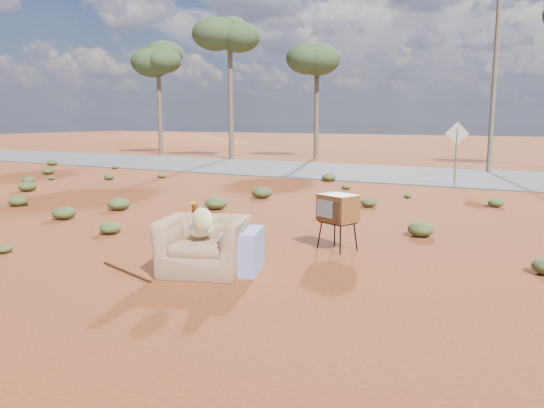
% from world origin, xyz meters
% --- Properties ---
extents(ground, '(140.00, 140.00, 0.00)m').
position_xyz_m(ground, '(0.00, 0.00, 0.00)').
color(ground, brown).
rests_on(ground, ground).
extents(highway, '(140.00, 7.00, 0.04)m').
position_xyz_m(highway, '(0.00, 15.00, 0.02)').
color(highway, '#565659').
rests_on(highway, ground).
extents(dirt_mound, '(26.00, 18.00, 2.00)m').
position_xyz_m(dirt_mound, '(-30.00, 34.00, 0.00)').
color(dirt_mound, '#9C4C25').
rests_on(dirt_mound, ground).
extents(armchair, '(1.61, 1.35, 1.09)m').
position_xyz_m(armchair, '(-0.00, -0.43, 0.51)').
color(armchair, '#926D4F').
rests_on(armchair, ground).
extents(tv_unit, '(0.75, 0.68, 0.99)m').
position_xyz_m(tv_unit, '(1.19, 1.74, 0.73)').
color(tv_unit, black).
rests_on(tv_unit, ground).
extents(side_table, '(0.53, 0.53, 0.89)m').
position_xyz_m(side_table, '(-0.74, 0.25, 0.65)').
color(side_table, '#3A2815').
rests_on(side_table, ground).
extents(rusty_bar, '(1.34, 0.48, 0.04)m').
position_xyz_m(rusty_bar, '(-1.08, -1.10, 0.02)').
color(rusty_bar, '#472412').
rests_on(rusty_bar, ground).
extents(road_sign, '(0.78, 0.06, 2.19)m').
position_xyz_m(road_sign, '(1.50, 12.00, 1.50)').
color(road_sign, brown).
rests_on(road_sign, ground).
extents(eucalyptus_far_left, '(3.20, 3.20, 7.10)m').
position_xyz_m(eucalyptus_far_left, '(-18.00, 20.00, 5.94)').
color(eucalyptus_far_left, brown).
rests_on(eucalyptus_far_left, ground).
extents(eucalyptus_left, '(3.20, 3.20, 8.10)m').
position_xyz_m(eucalyptus_left, '(-12.00, 19.00, 6.92)').
color(eucalyptus_left, brown).
rests_on(eucalyptus_left, ground).
extents(eucalyptus_near_left, '(3.20, 3.20, 6.60)m').
position_xyz_m(eucalyptus_near_left, '(-8.00, 22.00, 5.45)').
color(eucalyptus_near_left, brown).
rests_on(eucalyptus_near_left, ground).
extents(utility_pole_center, '(1.40, 0.20, 8.00)m').
position_xyz_m(utility_pole_center, '(2.00, 17.50, 4.15)').
color(utility_pole_center, brown).
rests_on(utility_pole_center, ground).
extents(scrub_patch, '(17.49, 8.07, 0.33)m').
position_xyz_m(scrub_patch, '(-0.82, 4.41, 0.14)').
color(scrub_patch, '#475625').
rests_on(scrub_patch, ground).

